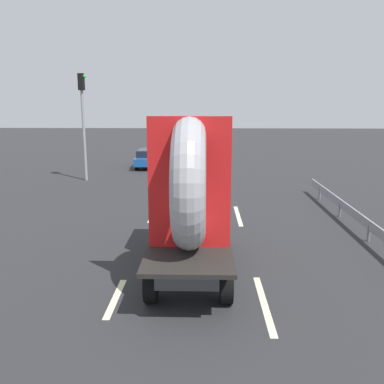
# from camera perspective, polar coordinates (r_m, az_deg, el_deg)

# --- Properties ---
(ground_plane) EXTENTS (120.00, 120.00, 0.00)m
(ground_plane) POSITION_cam_1_polar(r_m,az_deg,el_deg) (12.23, -0.80, -9.33)
(ground_plane) COLOR #28282B
(flatbed_truck) EXTENTS (2.02, 5.54, 4.14)m
(flatbed_truck) POSITION_cam_1_polar(r_m,az_deg,el_deg) (11.15, -0.11, -1.12)
(flatbed_truck) COLOR black
(flatbed_truck) RESTS_ON ground_plane
(distant_sedan) EXTENTS (1.62, 3.79, 1.24)m
(distant_sedan) POSITION_cam_1_polar(r_m,az_deg,el_deg) (29.30, -5.75, 4.61)
(distant_sedan) COLOR black
(distant_sedan) RESTS_ON ground_plane
(traffic_light) EXTENTS (0.42, 0.36, 5.95)m
(traffic_light) POSITION_cam_1_polar(r_m,az_deg,el_deg) (24.83, -14.42, 10.36)
(traffic_light) COLOR gray
(traffic_light) RESTS_ON ground_plane
(guardrail) EXTENTS (0.10, 11.94, 0.71)m
(guardrail) POSITION_cam_1_polar(r_m,az_deg,el_deg) (16.23, 20.86, -2.76)
(guardrail) COLOR gray
(guardrail) RESTS_ON ground_plane
(lane_dash_left_near) EXTENTS (0.16, 2.02, 0.01)m
(lane_dash_left_near) POSITION_cam_1_polar(r_m,az_deg,el_deg) (10.29, -10.23, -13.81)
(lane_dash_left_near) COLOR beige
(lane_dash_left_near) RESTS_ON ground_plane
(lane_dash_left_far) EXTENTS (0.16, 2.17, 0.01)m
(lane_dash_left_far) POSITION_cam_1_polar(r_m,az_deg,el_deg) (17.04, -5.30, -3.12)
(lane_dash_left_far) COLOR beige
(lane_dash_left_far) RESTS_ON ground_plane
(lane_dash_right_near) EXTENTS (0.16, 2.88, 0.01)m
(lane_dash_right_near) POSITION_cam_1_polar(r_m,az_deg,el_deg) (10.02, 9.64, -14.53)
(lane_dash_right_near) COLOR beige
(lane_dash_right_near) RESTS_ON ground_plane
(lane_dash_right_far) EXTENTS (0.16, 2.96, 0.01)m
(lane_dash_right_far) POSITION_cam_1_polar(r_m,az_deg,el_deg) (17.01, 6.20, -3.17)
(lane_dash_right_far) COLOR beige
(lane_dash_right_far) RESTS_ON ground_plane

